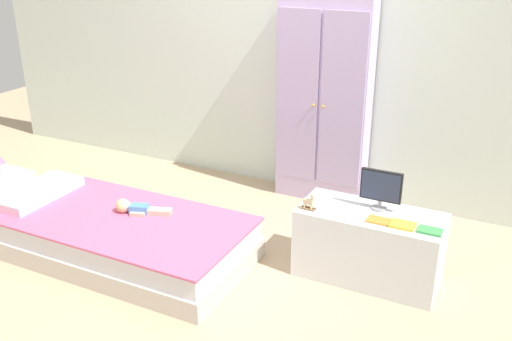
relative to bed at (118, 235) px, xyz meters
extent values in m
cube|color=tan|center=(0.66, 0.08, -0.15)|extent=(10.00, 10.00, 0.02)
cube|color=silver|center=(0.66, 1.66, 1.21)|extent=(6.40, 0.05, 2.70)
cube|color=beige|center=(0.00, 0.00, -0.07)|extent=(1.84, 0.89, 0.14)
cube|color=silver|center=(0.00, 0.00, 0.06)|extent=(1.80, 0.85, 0.14)
cube|color=#D65B84|center=(0.00, 0.00, 0.14)|extent=(1.83, 0.88, 0.02)
cube|color=silver|center=(-0.72, 0.00, 0.18)|extent=(0.32, 0.63, 0.07)
cube|color=#4C84C6|center=(0.11, 0.11, 0.18)|extent=(0.15, 0.12, 0.06)
cube|color=#DBB293|center=(0.24, 0.18, 0.17)|extent=(0.16, 0.09, 0.04)
cube|color=#DBB293|center=(0.26, 0.14, 0.17)|extent=(0.16, 0.09, 0.04)
cube|color=#DBB293|center=(0.10, 0.16, 0.16)|extent=(0.10, 0.06, 0.03)
cube|color=#DBB293|center=(0.13, 0.06, 0.16)|extent=(0.10, 0.06, 0.03)
sphere|color=#DBB293|center=(0.01, 0.08, 0.19)|extent=(0.09, 0.09, 0.09)
sphere|color=#E0C67F|center=(0.00, 0.08, 0.20)|extent=(0.10, 0.10, 0.10)
cube|color=silver|center=(-1.20, 0.09, 0.03)|extent=(0.36, 0.36, 0.34)
cylinder|color=#B7B2AD|center=(-1.20, 0.09, 0.20)|extent=(0.08, 0.08, 0.01)
cube|color=silver|center=(0.92, 1.51, 0.69)|extent=(0.74, 0.20, 1.67)
cube|color=#AF9DC9|center=(0.74, 1.40, 0.73)|extent=(0.35, 0.02, 1.37)
cube|color=#AF9DC9|center=(1.11, 1.40, 0.73)|extent=(0.35, 0.02, 1.37)
sphere|color=gold|center=(0.88, 1.38, 0.69)|extent=(0.02, 0.02, 0.02)
sphere|color=gold|center=(0.96, 1.38, 0.69)|extent=(0.02, 0.02, 0.02)
cube|color=silver|center=(1.63, 0.49, 0.09)|extent=(0.90, 0.42, 0.46)
cylinder|color=#99999E|center=(1.66, 0.56, 0.32)|extent=(0.10, 0.10, 0.01)
cylinder|color=#99999E|center=(1.66, 0.56, 0.35)|extent=(0.02, 0.02, 0.05)
cube|color=black|center=(1.66, 0.56, 0.48)|extent=(0.26, 0.02, 0.20)
cube|color=#28334C|center=(1.66, 0.55, 0.48)|extent=(0.24, 0.01, 0.18)
cube|color=#8E6642|center=(1.26, 0.37, 0.33)|extent=(0.10, 0.01, 0.01)
cube|color=#8E6642|center=(1.26, 0.34, 0.33)|extent=(0.10, 0.01, 0.01)
cube|color=#D1B289|center=(1.26, 0.36, 0.37)|extent=(0.06, 0.03, 0.04)
cylinder|color=#D1B289|center=(1.28, 0.37, 0.34)|extent=(0.01, 0.01, 0.02)
cylinder|color=#D1B289|center=(1.28, 0.35, 0.34)|extent=(0.01, 0.01, 0.02)
cylinder|color=#D1B289|center=(1.24, 0.37, 0.34)|extent=(0.01, 0.01, 0.02)
cylinder|color=#D1B289|center=(1.24, 0.35, 0.34)|extent=(0.01, 0.01, 0.02)
cylinder|color=#D1B289|center=(1.28, 0.36, 0.40)|extent=(0.02, 0.02, 0.02)
sphere|color=#D1B289|center=(1.28, 0.36, 0.42)|extent=(0.03, 0.03, 0.03)
cube|color=orange|center=(1.70, 0.40, 0.32)|extent=(0.13, 0.10, 0.01)
cube|color=gold|center=(1.85, 0.40, 0.33)|extent=(0.15, 0.11, 0.02)
cube|color=#429E51|center=(2.00, 0.40, 0.33)|extent=(0.14, 0.09, 0.02)
camera|label=1|loc=(2.40, -2.69, 1.92)|focal=40.01mm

